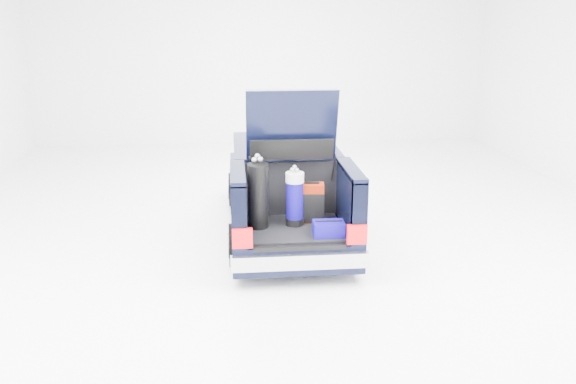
{
  "coord_description": "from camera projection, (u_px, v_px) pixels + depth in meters",
  "views": [
    {
      "loc": [
        -0.85,
        -9.42,
        3.5
      ],
      "look_at": [
        0.0,
        -0.5,
        0.82
      ],
      "focal_mm": 38.0,
      "sensor_mm": 36.0,
      "label": 1
    }
  ],
  "objects": [
    {
      "name": "ground",
      "position": [
        285.0,
        231.0,
        10.07
      ],
      "size": [
        14.0,
        14.0,
        0.0
      ],
      "primitive_type": "plane",
      "color": "white",
      "rests_on": "ground"
    },
    {
      "name": "red_suitcase",
      "position": [
        311.0,
        203.0,
        8.62
      ],
      "size": [
        0.38,
        0.27,
        0.59
      ],
      "rotation": [
        0.0,
        0.0,
        -0.12
      ],
      "color": "maroon",
      "rests_on": "car"
    },
    {
      "name": "black_golf_bag",
      "position": [
        258.0,
        196.0,
        8.32
      ],
      "size": [
        0.3,
        0.37,
        1.04
      ],
      "rotation": [
        0.0,
        0.0,
        0.05
      ],
      "color": "black",
      "rests_on": "car"
    },
    {
      "name": "blue_duffel",
      "position": [
        329.0,
        229.0,
        8.14
      ],
      "size": [
        0.42,
        0.27,
        0.22
      ],
      "rotation": [
        0.0,
        0.0,
        -0.01
      ],
      "color": "#0E046E",
      "rests_on": "car"
    },
    {
      "name": "blue_golf_bag",
      "position": [
        295.0,
        198.0,
        8.47
      ],
      "size": [
        0.27,
        0.27,
        0.86
      ],
      "rotation": [
        0.0,
        0.0,
        -0.07
      ],
      "color": "black",
      "rests_on": "car"
    },
    {
      "name": "car",
      "position": [
        285.0,
        190.0,
        9.97
      ],
      "size": [
        1.87,
        4.65,
        2.47
      ],
      "color": "black",
      "rests_on": "ground"
    }
  ]
}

